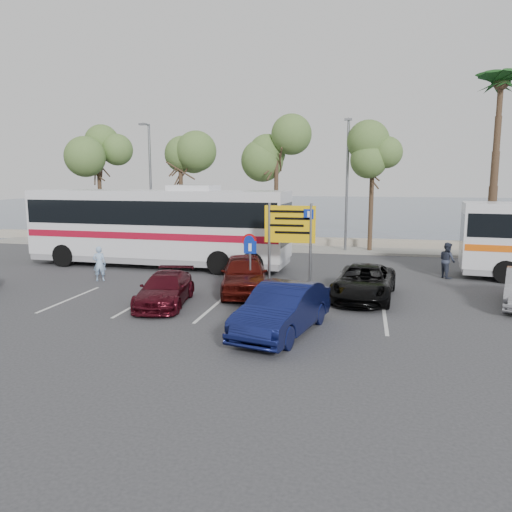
% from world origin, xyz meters
% --- Properties ---
extents(ground, '(120.00, 120.00, 0.00)m').
position_xyz_m(ground, '(0.00, 0.00, 0.00)').
color(ground, '#313134').
rests_on(ground, ground).
extents(kerb_strip, '(44.00, 2.40, 0.15)m').
position_xyz_m(kerb_strip, '(0.00, 14.00, 0.07)').
color(kerb_strip, gray).
rests_on(kerb_strip, ground).
extents(seawall, '(48.00, 0.80, 0.60)m').
position_xyz_m(seawall, '(0.00, 16.00, 0.30)').
color(seawall, tan).
rests_on(seawall, ground).
extents(sea, '(140.00, 140.00, 0.00)m').
position_xyz_m(sea, '(0.00, 60.00, 0.01)').
color(sea, '#3F5366').
rests_on(sea, ground).
extents(tree_far_left, '(3.20, 3.20, 7.60)m').
position_xyz_m(tree_far_left, '(-14.00, 14.00, 6.33)').
color(tree_far_left, '#382619').
rests_on(tree_far_left, kerb_strip).
extents(tree_left, '(3.20, 3.20, 7.20)m').
position_xyz_m(tree_left, '(-8.00, 14.00, 6.00)').
color(tree_left, '#382619').
rests_on(tree_left, kerb_strip).
extents(tree_mid, '(3.20, 3.20, 8.00)m').
position_xyz_m(tree_mid, '(-1.50, 14.00, 6.65)').
color(tree_mid, '#382619').
rests_on(tree_mid, kerb_strip).
extents(tree_right, '(3.20, 3.20, 7.40)m').
position_xyz_m(tree_right, '(4.50, 14.00, 6.17)').
color(tree_right, '#382619').
rests_on(tree_right, kerb_strip).
extents(palm_tree, '(4.80, 4.80, 11.20)m').
position_xyz_m(palm_tree, '(11.50, 14.00, 9.87)').
color(palm_tree, '#382619').
rests_on(palm_tree, kerb_strip).
extents(street_lamp_left, '(0.45, 1.15, 8.01)m').
position_xyz_m(street_lamp_left, '(-10.00, 13.52, 4.60)').
color(street_lamp_left, slate).
rests_on(street_lamp_left, kerb_strip).
extents(street_lamp_right, '(0.45, 1.15, 8.01)m').
position_xyz_m(street_lamp_right, '(3.00, 13.52, 4.60)').
color(street_lamp_right, slate).
rests_on(street_lamp_right, kerb_strip).
extents(direction_sign, '(2.20, 0.12, 3.60)m').
position_xyz_m(direction_sign, '(1.00, 3.20, 2.43)').
color(direction_sign, slate).
rests_on(direction_sign, ground).
extents(sign_no_stop, '(0.60, 0.08, 2.35)m').
position_xyz_m(sign_no_stop, '(-0.60, 2.38, 1.58)').
color(sign_no_stop, slate).
rests_on(sign_no_stop, ground).
extents(sign_parking, '(0.50, 0.07, 2.25)m').
position_xyz_m(sign_parking, '(-0.20, 0.79, 1.47)').
color(sign_parking, slate).
rests_on(sign_parking, ground).
extents(lane_markings, '(12.02, 4.20, 0.01)m').
position_xyz_m(lane_markings, '(-1.14, -1.00, 0.00)').
color(lane_markings, silver).
rests_on(lane_markings, ground).
extents(coach_bus_left, '(13.91, 3.57, 4.30)m').
position_xyz_m(coach_bus_left, '(-6.50, 6.50, 1.99)').
color(coach_bus_left, silver).
rests_on(coach_bus_left, ground).
extents(car_blue, '(2.60, 4.83, 1.51)m').
position_xyz_m(car_blue, '(1.78, -3.50, 0.76)').
color(car_blue, '#0F1648').
rests_on(car_blue, ground).
extents(car_maroon, '(2.24, 4.28, 1.18)m').
position_xyz_m(car_maroon, '(-3.02, -1.04, 0.59)').
color(car_maroon, '#450B15').
rests_on(car_maroon, ground).
extents(car_red, '(2.88, 4.90, 1.56)m').
position_xyz_m(car_red, '(-0.62, 1.50, 0.78)').
color(car_red, '#490E0A').
rests_on(car_red, ground).
extents(suv_black, '(2.68, 4.92, 1.31)m').
position_xyz_m(suv_black, '(4.18, 1.50, 0.65)').
color(suv_black, black).
rests_on(suv_black, ground).
extents(pedestrian_near, '(0.67, 0.53, 1.60)m').
position_xyz_m(pedestrian_near, '(-7.63, 2.40, 0.80)').
color(pedestrian_near, '#98B9DD').
rests_on(pedestrian_near, ground).
extents(pedestrian_far, '(0.91, 1.00, 1.68)m').
position_xyz_m(pedestrian_far, '(7.99, 6.50, 0.84)').
color(pedestrian_far, '#31384A').
rests_on(pedestrian_far, ground).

